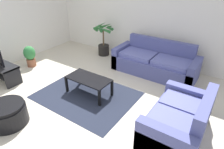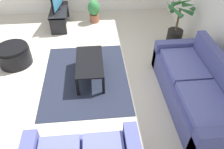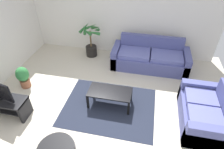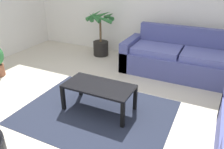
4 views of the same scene
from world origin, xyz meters
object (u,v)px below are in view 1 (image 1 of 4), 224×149
potted_palm (104,41)px  ottoman (8,114)px  coffee_table (89,80)px  potted_plant_small (30,55)px  couch_loveseat (179,121)px  couch_main (155,63)px  tv_stand (1,70)px

potted_palm → ottoman: bearing=-82.5°
coffee_table → potted_palm: (-1.10, 2.10, 0.12)m
coffee_table → potted_plant_small: 2.41m
potted_plant_small → ottoman: size_ratio=0.91×
couch_loveseat → potted_plant_small: couch_loveseat is taller
couch_main → potted_plant_small: bearing=-152.9°
coffee_table → potted_palm: 2.38m
couch_main → potted_plant_small: (-3.26, -1.67, 0.04)m
potted_plant_small → couch_main: bearing=27.1°
couch_main → coffee_table: bearing=-114.9°
potted_palm → ottoman: potted_palm is taller
coffee_table → tv_stand: bearing=-161.0°
tv_stand → coffee_table: size_ratio=1.07×
couch_main → tv_stand: couch_main is taller
potted_plant_small → coffee_table: bearing=-3.8°
tv_stand → potted_plant_small: size_ratio=1.74×
couch_loveseat → potted_plant_small: size_ratio=2.33×
couch_loveseat → potted_plant_small: (-4.54, 0.29, 0.05)m
couch_main → ottoman: size_ratio=3.29×
tv_stand → potted_plant_small: 0.96m
couch_loveseat → coffee_table: (-2.13, 0.12, 0.06)m
couch_main → coffee_table: (-0.85, -1.83, 0.06)m
tv_stand → ottoman: size_ratio=1.58×
couch_main → potted_palm: 1.98m
couch_loveseat → potted_plant_small: bearing=176.4°
coffee_table → potted_palm: bearing=117.7°
ottoman → couch_main: bearing=67.0°
coffee_table → potted_palm: potted_palm is taller
couch_loveseat → potted_plant_small: 4.54m
potted_palm → potted_plant_small: potted_palm is taller
potted_palm → potted_plant_small: (-1.30, -1.94, -0.14)m
potted_plant_small → ottoman: bearing=-45.0°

